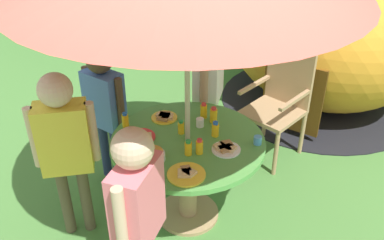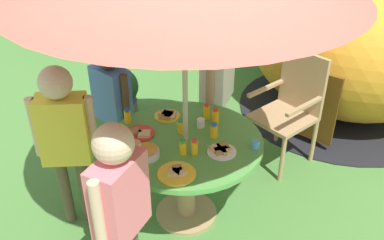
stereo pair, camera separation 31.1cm
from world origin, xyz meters
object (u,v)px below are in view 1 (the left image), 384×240
(child_in_pink_shirt, at_px, (137,202))
(cup_far, at_px, (200,123))
(juice_bottle_mid_right, at_px, (199,147))
(plate_back_edge, at_px, (186,174))
(juice_bottle_far_left, at_px, (204,111))
(garden_table, at_px, (188,158))
(dome_tent, at_px, (327,37))
(child_in_blue_shirt, at_px, (104,99))
(juice_bottle_near_left, at_px, (125,120))
(plate_near_right, at_px, (164,117))
(juice_bottle_spot_a, at_px, (215,129))
(wooden_chair, at_px, (280,99))
(juice_bottle_mid_left, at_px, (188,148))
(potted_plant, at_px, (104,97))
(plate_center_front, at_px, (226,148))
(plate_far_right, at_px, (140,137))
(snack_bowl, at_px, (152,155))
(child_in_yellow_shirt, at_px, (64,138))
(cup_near, at_px, (258,140))
(juice_bottle_center_back, at_px, (214,115))
(child_in_white_shirt, at_px, (209,70))
(juice_bottle_front_edge, at_px, (181,127))

(child_in_pink_shirt, bearing_deg, cup_far, -1.51)
(juice_bottle_mid_right, bearing_deg, plate_back_edge, -90.34)
(plate_back_edge, relative_size, juice_bottle_far_left, 1.99)
(garden_table, relative_size, dome_tent, 0.42)
(child_in_blue_shirt, relative_size, juice_bottle_near_left, 10.41)
(dome_tent, height_order, child_in_blue_shirt, dome_tent)
(child_in_blue_shirt, relative_size, plate_near_right, 6.14)
(juice_bottle_near_left, xyz_separation_m, juice_bottle_spot_a, (0.67, 0.11, -0.00))
(wooden_chair, height_order, juice_bottle_mid_left, wooden_chair)
(dome_tent, bearing_deg, potted_plant, -135.88)
(plate_back_edge, relative_size, juice_bottle_mid_left, 2.18)
(plate_center_front, xyz_separation_m, plate_far_right, (-0.62, -0.07, -0.00))
(child_in_blue_shirt, distance_m, plate_back_edge, 1.11)
(snack_bowl, bearing_deg, juice_bottle_far_left, 76.86)
(dome_tent, height_order, plate_center_front, dome_tent)
(child_in_yellow_shirt, height_order, juice_bottle_near_left, child_in_yellow_shirt)
(snack_bowl, relative_size, plate_back_edge, 0.68)
(garden_table, relative_size, cup_near, 18.54)
(garden_table, xyz_separation_m, plate_far_right, (-0.33, -0.09, 0.18))
(garden_table, height_order, potted_plant, garden_table)
(child_in_pink_shirt, bearing_deg, garden_table, 0.00)
(juice_bottle_center_back, bearing_deg, cup_near, -24.87)
(child_in_white_shirt, height_order, juice_bottle_spot_a, child_in_white_shirt)
(juice_bottle_near_left, bearing_deg, plate_back_edge, -31.40)
(child_in_yellow_shirt, distance_m, juice_bottle_mid_left, 0.84)
(plate_far_right, xyz_separation_m, juice_bottle_mid_left, (0.40, -0.07, 0.04))
(juice_bottle_front_edge, height_order, juice_bottle_spot_a, juice_bottle_spot_a)
(cup_near, bearing_deg, potted_plant, 153.10)
(child_in_blue_shirt, distance_m, plate_center_front, 1.12)
(cup_far, bearing_deg, juice_bottle_front_edge, -126.72)
(snack_bowl, bearing_deg, juice_bottle_mid_left, 33.72)
(juice_bottle_spot_a, height_order, cup_far, juice_bottle_spot_a)
(plate_center_front, bearing_deg, snack_bowl, -147.57)
(dome_tent, bearing_deg, juice_bottle_center_back, -95.14)
(plate_back_edge, xyz_separation_m, cup_near, (0.35, 0.50, 0.02))
(plate_back_edge, distance_m, plate_far_right, 0.54)
(child_in_pink_shirt, distance_m, plate_center_front, 0.85)
(wooden_chair, bearing_deg, cup_near, -66.91)
(potted_plant, relative_size, juice_bottle_mid_right, 4.93)
(plate_back_edge, height_order, juice_bottle_spot_a, juice_bottle_spot_a)
(juice_bottle_near_left, bearing_deg, potted_plant, 128.85)
(child_in_blue_shirt, height_order, plate_far_right, child_in_blue_shirt)
(wooden_chair, relative_size, juice_bottle_center_back, 8.19)
(juice_bottle_far_left, height_order, juice_bottle_front_edge, juice_bottle_far_left)
(juice_bottle_far_left, relative_size, cup_far, 1.85)
(child_in_blue_shirt, xyz_separation_m, juice_bottle_spot_a, (0.97, -0.11, -0.01))
(child_in_yellow_shirt, relative_size, cup_near, 21.93)
(dome_tent, relative_size, plate_center_front, 13.33)
(juice_bottle_near_left, relative_size, juice_bottle_mid_left, 1.04)
(juice_bottle_far_left, distance_m, cup_near, 0.52)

